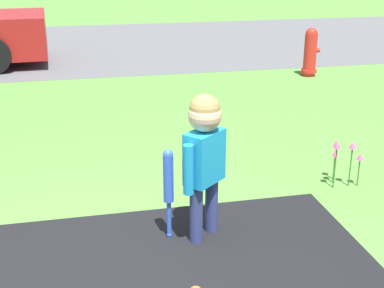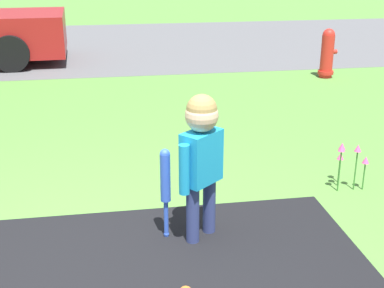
{
  "view_description": "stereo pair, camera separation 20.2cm",
  "coord_description": "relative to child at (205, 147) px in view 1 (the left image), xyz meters",
  "views": [
    {
      "loc": [
        -0.02,
        -2.8,
        2.0
      ],
      "look_at": [
        0.79,
        0.92,
        0.57
      ],
      "focal_mm": 50.0,
      "sensor_mm": 36.0,
      "label": 1
    },
    {
      "loc": [
        0.17,
        -2.83,
        2.0
      ],
      "look_at": [
        0.79,
        0.92,
        0.57
      ],
      "focal_mm": 50.0,
      "sensor_mm": 36.0,
      "label": 2
    }
  ],
  "objects": [
    {
      "name": "child",
      "position": [
        0.0,
        0.0,
        0.0
      ],
      "size": [
        0.35,
        0.31,
        1.07
      ],
      "rotation": [
        0.0,
        0.0,
        0.71
      ],
      "color": "navy",
      "rests_on": "ground"
    },
    {
      "name": "baseball_bat",
      "position": [
        -0.25,
        0.04,
        -0.25
      ],
      "size": [
        0.07,
        0.07,
        0.68
      ],
      "color": "blue",
      "rests_on": "ground"
    },
    {
      "name": "fire_hydrant",
      "position": [
        2.85,
        4.56,
        -0.32
      ],
      "size": [
        0.28,
        0.25,
        0.77
      ],
      "color": "red",
      "rests_on": "ground"
    },
    {
      "name": "street_strip",
      "position": [
        -0.79,
        8.12,
        -0.69
      ],
      "size": [
        40.0,
        6.0,
        0.01
      ],
      "color": "#59595B",
      "rests_on": "ground"
    },
    {
      "name": "flower_bed",
      "position": [
        1.4,
        0.61,
        -0.38
      ],
      "size": [
        0.28,
        0.23,
        0.43
      ],
      "color": "#38702D",
      "rests_on": "ground"
    }
  ]
}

